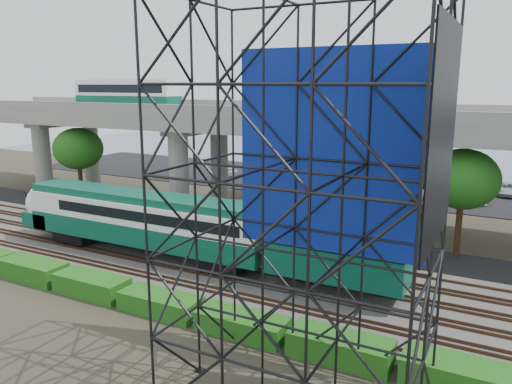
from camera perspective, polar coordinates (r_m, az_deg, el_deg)
The scene contains 13 objects.
ground at distance 31.69m, azimuth -7.37°, elevation -10.08°, with size 140.00×140.00×0.00m, color #474233.
ballast_bed at distance 33.19m, azimuth -5.37°, elevation -8.79°, with size 90.00×12.00×0.20m, color slate.
service_road at distance 40.18m, azimuth 1.26°, elevation -5.03°, with size 90.00×5.00×0.08m, color black.
parking_lot at distance 61.50m, azimuth 11.06°, elevation 0.85°, with size 90.00×18.00×0.08m, color black.
harbor_water at distance 82.54m, azimuth 15.51°, elevation 3.51°, with size 140.00×40.00×0.03m, color #485F77.
rail_tracks at distance 33.12m, azimuth -5.38°, elevation -8.50°, with size 90.00×9.52×0.16m.
commuter_train at distance 34.09m, azimuth -10.01°, elevation -3.43°, with size 29.30×3.06×4.30m.
overpass at distance 44.07m, azimuth 2.91°, elevation 7.35°, with size 80.00×12.00×12.40m.
scaffold_tower at distance 17.76m, azimuth 5.18°, elevation -2.58°, with size 9.36×6.36×15.00m.
hedge_strip at distance 27.77m, azimuth -10.85°, elevation -12.30°, with size 34.60×1.80×1.20m.
trees at distance 45.99m, azimuth -0.77°, elevation 4.25°, with size 40.94×16.94×7.69m.
suv at distance 45.39m, azimuth -11.92°, elevation -2.23°, with size 2.48×5.38×1.50m, color black.
parked_cars at distance 60.47m, azimuth 12.79°, elevation 1.23°, with size 34.99×9.80×1.32m.
Camera 1 is at (17.04, -23.86, 12.03)m, focal length 35.00 mm.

